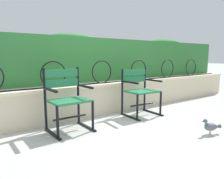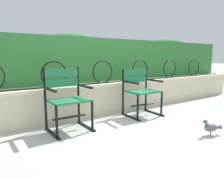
{
  "view_description": "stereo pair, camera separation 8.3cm",
  "coord_description": "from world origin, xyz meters",
  "views": [
    {
      "loc": [
        -1.89,
        -2.56,
        1.06
      ],
      "look_at": [
        0.0,
        0.06,
        0.55
      ],
      "focal_mm": 33.99,
      "sensor_mm": 36.0,
      "label": 1
    },
    {
      "loc": [
        -1.83,
        -2.61,
        1.06
      ],
      "look_at": [
        0.0,
        0.06,
        0.55
      ],
      "focal_mm": 33.99,
      "sensor_mm": 36.0,
      "label": 2
    }
  ],
  "objects": [
    {
      "name": "hedge_row",
      "position": [
        0.02,
        1.23,
        1.01
      ],
      "size": [
        8.25,
        0.65,
        0.93
      ],
      "color": "#2D7033",
      "rests_on": "stone_wall"
    },
    {
      "name": "park_chair_right",
      "position": [
        0.73,
        0.22,
        0.46
      ],
      "size": [
        0.6,
        0.55,
        0.83
      ],
      "color": "#237547",
      "rests_on": "ground"
    },
    {
      "name": "iron_arch_fence",
      "position": [
        -0.22,
        0.65,
        0.75
      ],
      "size": [
        7.86,
        0.02,
        0.42
      ],
      "color": "black",
      "rests_on": "stone_wall"
    },
    {
      "name": "pigeon_near_chairs",
      "position": [
        0.83,
        -1.1,
        0.11
      ],
      "size": [
        0.28,
        0.16,
        0.22
      ],
      "color": "slate",
      "rests_on": "ground"
    },
    {
      "name": "park_chair_left",
      "position": [
        -0.67,
        0.23,
        0.47
      ],
      "size": [
        0.57,
        0.53,
        0.9
      ],
      "color": "#237547",
      "rests_on": "ground"
    },
    {
      "name": "ground_plane",
      "position": [
        0.0,
        0.0,
        0.0
      ],
      "size": [
        60.0,
        60.0,
        0.0
      ],
      "primitive_type": "plane",
      "color": "#ADADA8"
    },
    {
      "name": "stone_wall",
      "position": [
        0.0,
        0.73,
        0.29
      ],
      "size": [
        8.42,
        0.41,
        0.57
      ],
      "color": "beige",
      "rests_on": "ground"
    }
  ]
}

